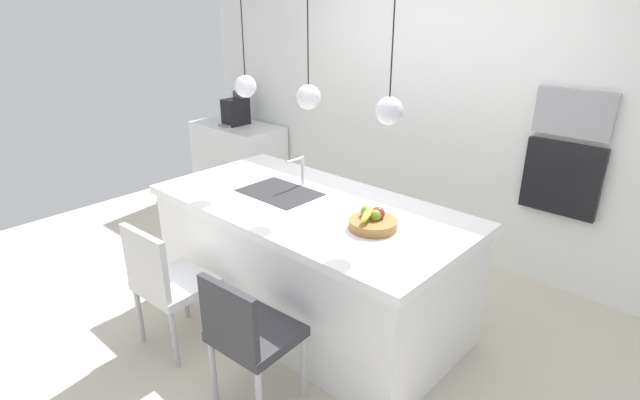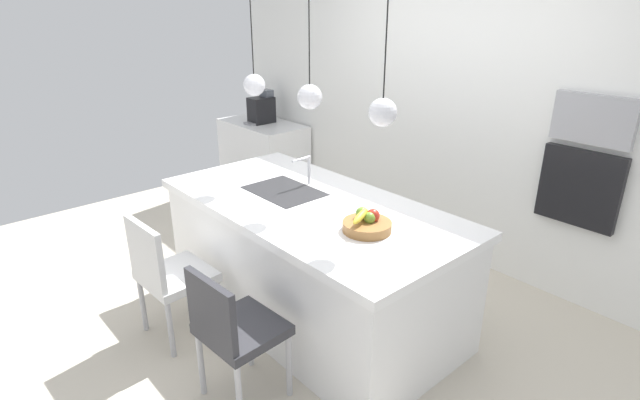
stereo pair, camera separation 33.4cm
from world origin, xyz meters
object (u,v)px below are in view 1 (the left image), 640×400
chair_middle (248,333)px  chair_near (167,280)px  oven (562,178)px  fruit_bowl (373,221)px  microwave (574,113)px  coffee_machine (236,111)px

chair_middle → chair_near: bearing=-179.5°
oven → chair_near: (-1.56, -2.48, -0.42)m
fruit_bowl → microwave: 1.78m
oven → chair_middle: size_ratio=0.65×
coffee_machine → oven: (3.55, 0.30, -0.06)m
chair_middle → coffee_machine: bearing=142.1°
coffee_machine → oven: 3.56m
coffee_machine → microwave: (3.55, 0.30, 0.44)m
fruit_bowl → coffee_machine: (-2.97, 1.31, 0.05)m
fruit_bowl → chair_middle: fruit_bowl is taller
fruit_bowl → microwave: (0.58, 1.61, 0.50)m
chair_near → oven: bearing=57.9°
microwave → chair_near: 3.08m
coffee_machine → microwave: size_ratio=0.70×
microwave → chair_middle: (-0.75, -2.48, -0.93)m
chair_middle → microwave: bearing=73.1°
coffee_machine → fruit_bowl: bearing=-23.9°
microwave → oven: (0.00, 0.00, -0.50)m
oven → chair_middle: bearing=-106.9°
fruit_bowl → oven: size_ratio=0.53×
chair_near → chair_middle: (0.81, 0.01, -0.00)m
chair_near → coffee_machine: bearing=132.3°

